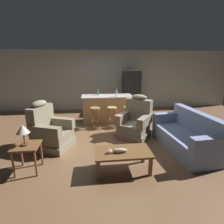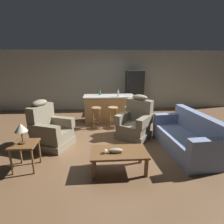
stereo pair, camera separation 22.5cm
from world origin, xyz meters
The scene contains 16 objects.
ground_plane centered at (0.00, 0.00, 0.00)m, with size 12.00×12.00×0.00m.
back_wall centered at (0.00, 3.12, 1.30)m, with size 12.00×0.05×2.60m.
coffee_table centered at (0.03, -1.75, 0.36)m, with size 1.10×0.60×0.42m.
fish_figurine centered at (-0.07, -1.80, 0.46)m, with size 0.34×0.10×0.10m.
couch centered at (1.75, -1.05, 0.34)m, with size 0.98×1.96×0.94m.
recliner_near_lamp centered at (-1.62, -0.52, 0.42)m, with size 1.09×1.09×1.20m.
recliner_near_island centered at (0.69, -0.09, 0.42)m, with size 1.18×1.18×1.20m.
end_table centered at (-1.83, -1.55, 0.46)m, with size 0.48×0.48×0.56m.
table_lamp centered at (-1.85, -1.55, 0.87)m, with size 0.24×0.24×0.41m.
kitchen_island centered at (0.00, 1.35, 0.48)m, with size 1.80×0.70×0.95m.
bar_stool_left centered at (-0.45, 0.72, 0.47)m, with size 0.32×0.32×0.68m.
bar_stool_middle centered at (0.10, 0.72, 0.47)m, with size 0.32×0.32×0.68m.
bar_stool_right centered at (0.65, 0.72, 0.47)m, with size 0.32×0.32×0.68m.
refrigerator centered at (1.15, 2.55, 0.88)m, with size 0.70×0.69×1.76m.
bottle_tall_green centered at (0.31, 1.14, 1.05)m, with size 0.06×0.06×0.27m.
bottle_short_amber centered at (-0.32, 1.50, 1.04)m, with size 0.07×0.07×0.23m.
Camera 2 is at (-0.32, -4.79, 2.09)m, focal length 28.00 mm.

